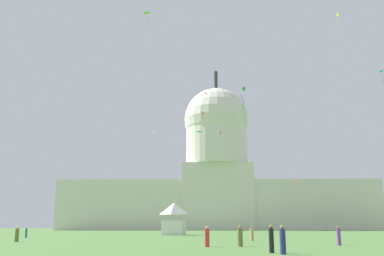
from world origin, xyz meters
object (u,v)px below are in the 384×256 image
at_px(kite_gold_mid, 154,133).
at_px(kite_cyan_mid, 379,73).
at_px(event_tent, 174,219).
at_px(person_red_front_left, 207,237).
at_px(person_navy_aisle_center, 283,241).
at_px(person_teal_lawn_far_left, 26,233).
at_px(person_black_near_tent, 271,240).
at_px(person_olive_edge_east, 240,237).
at_px(person_tan_near_tree_west, 252,234).
at_px(kite_magenta_high, 206,95).
at_px(kite_green_high, 244,89).
at_px(person_purple_back_center, 339,236).
at_px(kite_orange_high, 203,113).
at_px(person_olive_deep_crowd, 17,235).
at_px(kite_violet_mid, 243,102).
at_px(kite_turquoise_mid, 199,133).
at_px(kite_lime_high, 146,13).
at_px(kite_yellow_high, 338,17).
at_px(kite_red_low, 294,182).
at_px(kite_pink_mid, 220,132).
at_px(capitol_building, 217,176).

xyz_separation_m(kite_gold_mid, kite_cyan_mid, (46.27, -49.55, 0.04)).
relative_size(event_tent, kite_cyan_mid, 2.70).
distance_m(person_red_front_left, person_navy_aisle_center, 10.78).
xyz_separation_m(person_teal_lawn_far_left, person_black_near_tent, (30.99, -37.44, 0.13)).
bearing_deg(person_olive_edge_east, person_red_front_left, -68.28).
xyz_separation_m(person_tan_near_tree_west, kite_magenta_high, (-3.93, 130.57, 58.27)).
bearing_deg(kite_green_high, person_purple_back_center, -74.85).
xyz_separation_m(kite_orange_high, kite_magenta_high, (1.66, 50.73, 21.92)).
relative_size(person_olive_deep_crowd, kite_violet_mid, 0.40).
xyz_separation_m(person_olive_edge_east, kite_turquoise_mid, (-3.86, 84.95, 27.61)).
height_order(person_olive_deep_crowd, kite_violet_mid, kite_violet_mid).
relative_size(event_tent, person_purple_back_center, 3.72).
bearing_deg(kite_lime_high, person_purple_back_center, -39.89).
bearing_deg(person_navy_aisle_center, person_olive_deep_crowd, 157.79).
relative_size(person_olive_edge_east, kite_magenta_high, 0.75).
bearing_deg(kite_gold_mid, kite_green_high, 83.50).
xyz_separation_m(person_teal_lawn_far_left, person_navy_aisle_center, (31.45, -38.93, 0.11)).
distance_m(event_tent, kite_gold_mid, 44.35).
relative_size(kite_turquoise_mid, kite_violet_mid, 0.96).
relative_size(kite_yellow_high, kite_red_low, 4.11).
bearing_deg(kite_yellow_high, person_purple_back_center, 174.21).
bearing_deg(kite_orange_high, kite_lime_high, 11.45).
bearing_deg(person_olive_edge_east, person_purple_back_center, 111.46).
bearing_deg(person_olive_deep_crowd, kite_violet_mid, -52.71).
distance_m(person_purple_back_center, kite_red_low, 123.53).
height_order(kite_pink_mid, kite_magenta_high, kite_magenta_high).
bearing_deg(kite_magenta_high, person_purple_back_center, 91.27).
distance_m(kite_cyan_mid, kite_magenta_high, 118.07).
xyz_separation_m(person_tan_near_tree_west, kite_yellow_high, (31.82, 56.02, 57.51)).
bearing_deg(kite_magenta_high, kite_green_high, 95.63).
bearing_deg(person_red_front_left, kite_lime_high, 135.04).
bearing_deg(person_black_near_tent, person_tan_near_tree_west, -171.08).
bearing_deg(person_navy_aisle_center, kite_turquoise_mid, 111.26).
distance_m(person_tan_near_tree_west, person_purple_back_center, 15.03).
bearing_deg(person_navy_aisle_center, kite_gold_mid, 119.02).
relative_size(person_red_front_left, kite_yellow_high, 0.45).
xyz_separation_m(person_black_near_tent, kite_orange_high, (-3.98, 104.99, 36.29)).
distance_m(event_tent, kite_yellow_high, 73.33).
bearing_deg(capitol_building, kite_gold_mid, -104.88).
bearing_deg(kite_orange_high, capitol_building, -165.69).
bearing_deg(person_navy_aisle_center, kite_magenta_high, 108.95).
distance_m(event_tent, person_red_front_left, 52.01).
bearing_deg(person_olive_deep_crowd, person_teal_lawn_far_left, 41.80).
height_order(person_teal_lawn_far_left, person_olive_edge_east, person_olive_edge_east).
relative_size(person_purple_back_center, kite_magenta_high, 0.74).
bearing_deg(capitol_building, person_red_front_left, -92.41).
height_order(person_olive_edge_east, kite_cyan_mid, kite_cyan_mid).
xyz_separation_m(person_tan_near_tree_west, kite_turquoise_mid, (-6.71, 68.86, 27.62)).
bearing_deg(event_tent, person_olive_edge_east, -73.77).
bearing_deg(kite_gold_mid, kite_violet_mid, 24.72).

